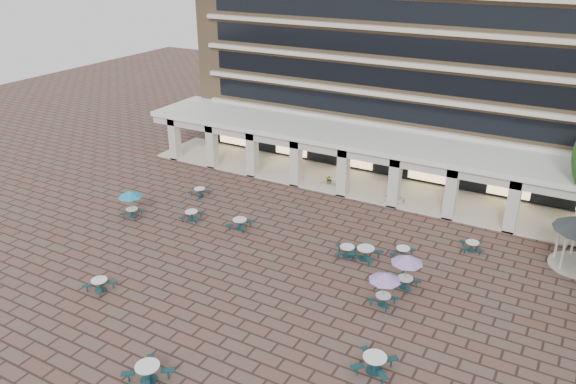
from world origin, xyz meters
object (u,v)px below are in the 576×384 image
at_px(picnic_table_2, 375,362).
at_px(planter_left, 329,184).
at_px(picnic_table_1, 148,372).
at_px(picnic_table_0, 100,284).
at_px(planter_right, 395,197).

relative_size(picnic_table_2, planter_left, 1.30).
height_order(picnic_table_1, planter_left, planter_left).
xyz_separation_m(picnic_table_0, picnic_table_1, (7.49, -4.25, 0.10)).
bearing_deg(planter_left, picnic_table_0, -105.34).
distance_m(picnic_table_0, picnic_table_2, 16.38).
height_order(planter_left, planter_right, planter_right).
bearing_deg(planter_right, picnic_table_1, -98.21).
distance_m(picnic_table_0, picnic_table_1, 8.61).
relative_size(picnic_table_0, planter_left, 1.06).
height_order(picnic_table_2, planter_right, planter_right).
distance_m(picnic_table_1, picnic_table_2, 10.47).
bearing_deg(picnic_table_2, picnic_table_1, -149.16).
height_order(picnic_table_0, planter_left, planter_left).
xyz_separation_m(picnic_table_0, planter_right, (10.93, 19.65, 0.09)).
xyz_separation_m(picnic_table_2, planter_left, (-10.93, 18.28, -0.02)).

